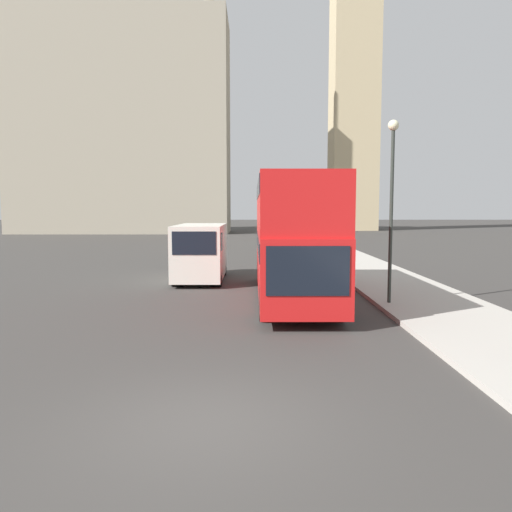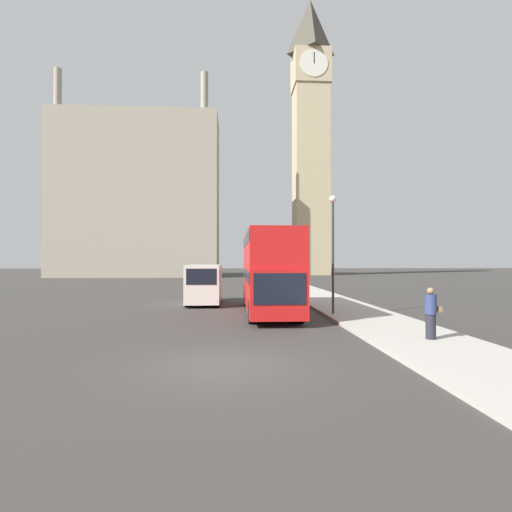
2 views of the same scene
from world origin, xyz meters
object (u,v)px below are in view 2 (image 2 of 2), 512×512
(white_van, at_px, (204,283))
(street_lamp, at_px, (333,237))
(clock_tower, at_px, (311,133))
(red_double_decker_bus, at_px, (269,269))
(pedestrian, at_px, (431,313))

(white_van, xyz_separation_m, street_lamp, (7.11, -6.27, 2.75))
(clock_tower, distance_m, street_lamp, 69.48)
(red_double_decker_bus, height_order, pedestrian, red_double_decker_bus)
(red_double_decker_bus, xyz_separation_m, street_lamp, (3.21, -1.45, 1.70))
(red_double_decker_bus, height_order, white_van, red_double_decker_bus)
(red_double_decker_bus, bearing_deg, clock_tower, 76.91)
(clock_tower, distance_m, pedestrian, 76.70)
(pedestrian, bearing_deg, red_double_decker_bus, 120.71)
(clock_tower, bearing_deg, pedestrian, -97.67)
(clock_tower, relative_size, pedestrian, 32.75)
(white_van, bearing_deg, clock_tower, 72.23)
(white_van, relative_size, street_lamp, 0.87)
(pedestrian, xyz_separation_m, street_lamp, (-1.74, 6.88, 3.10))
(clock_tower, bearing_deg, street_lamp, -100.01)
(pedestrian, bearing_deg, clock_tower, 82.33)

